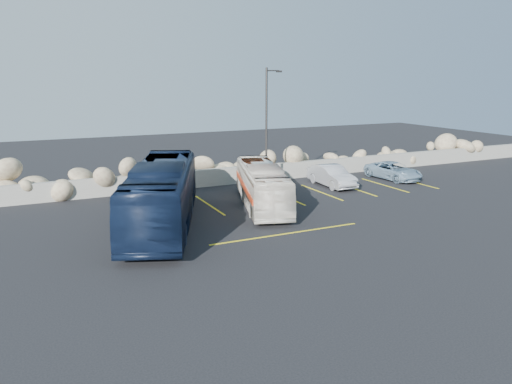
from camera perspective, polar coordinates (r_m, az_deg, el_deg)
name	(u,v)px	position (r m, az deg, el deg)	size (l,w,h in m)	color
ground	(307,232)	(24.58, 5.83, -4.58)	(90.00, 90.00, 0.00)	black
seawall	(218,177)	(34.93, -4.34, 1.75)	(60.00, 0.40, 1.20)	gray
riprap_pile	(212,164)	(35.90, -5.05, 3.18)	(54.00, 2.80, 2.60)	#9A8164
parking_lines	(325,198)	(31.51, 7.85, -0.68)	(18.16, 9.36, 0.01)	yellow
lamppost	(267,125)	(33.14, 1.28, 7.64)	(1.14, 0.18, 8.00)	#2D2A28
vintage_bus	(262,185)	(28.96, 0.71, 0.75)	(2.10, 8.98, 2.50)	silver
tour_coach	(162,194)	(25.50, -10.67, -0.28)	(2.75, 11.77, 3.28)	black
car_a	(264,185)	(32.07, 0.91, 0.80)	(1.46, 3.62, 1.23)	white
car_b	(332,176)	(34.88, 8.65, 1.84)	(1.54, 4.42, 1.46)	#B6B6BB
car_d	(393,171)	(38.24, 15.42, 2.35)	(2.10, 4.54, 1.26)	#7C99B0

